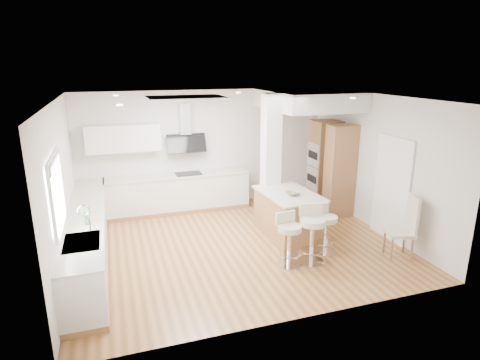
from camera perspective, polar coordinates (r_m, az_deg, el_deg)
name	(u,v)px	position (r m, az deg, el deg)	size (l,w,h in m)	color
ground	(238,245)	(7.87, -0.32, -9.18)	(6.00, 6.00, 0.00)	#B07641
ceiling	(238,245)	(7.87, -0.32, -9.18)	(6.00, 5.00, 0.02)	silver
wall_back	(206,149)	(9.73, -4.88, 4.42)	(6.00, 0.04, 2.80)	silver
wall_left	(61,191)	(7.10, -24.06, -1.40)	(0.04, 5.00, 2.80)	silver
wall_right	(375,163)	(8.75, 18.71, 2.29)	(0.04, 5.00, 2.80)	silver
skylight	(186,98)	(7.53, -7.66, 11.45)	(4.10, 2.10, 0.06)	white
window_left	(56,189)	(6.16, -24.68, -1.16)	(0.06, 1.28, 1.07)	white
doorway_right	(391,190)	(8.39, 20.74, -1.34)	(0.05, 1.00, 2.10)	#484138
counter_left	(88,236)	(7.60, -20.83, -7.48)	(0.63, 4.50, 1.35)	#A27245
counter_back	(171,183)	(9.47, -9.78, -0.48)	(3.62, 0.63, 2.50)	#A27245
pillar	(271,160)	(8.60, 4.38, 2.87)	(0.35, 0.35, 2.80)	white
soffit	(308,100)	(9.26, 9.59, 11.17)	(1.78, 2.20, 0.40)	silver
oven_column	(330,167)	(9.64, 12.67, 1.84)	(0.63, 1.21, 2.10)	#A27245
peninsula	(288,214)	(8.21, 6.87, -4.78)	(1.08, 1.54, 0.97)	#A27245
bar_stool_a	(289,237)	(6.97, 6.96, -8.01)	(0.46, 0.46, 0.94)	silver
bar_stool_b	(312,231)	(7.11, 10.20, -7.17)	(0.57, 0.57, 1.04)	silver
bar_stool_c	(325,226)	(7.54, 12.03, -6.48)	(0.51, 0.51, 0.91)	silver
dining_chair	(406,225)	(7.75, 22.54, -5.93)	(0.57, 0.57, 1.16)	beige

